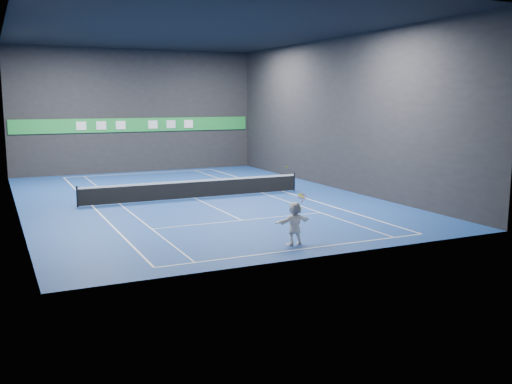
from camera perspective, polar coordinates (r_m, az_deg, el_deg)
name	(u,v)px	position (r m, az deg, el deg)	size (l,w,h in m)	color
ground	(195,198)	(31.40, -6.13, -0.63)	(26.00, 26.00, 0.00)	navy
ceiling	(192,29)	(31.16, -6.42, 15.91)	(26.00, 26.00, 0.00)	black
wall_back	(136,111)	(43.45, -11.90, 7.91)	(18.00, 0.10, 9.00)	black
wall_front	(321,125)	(19.13, 6.56, 6.65)	(18.00, 0.10, 9.00)	black
wall_left	(11,118)	(29.30, -23.28, 6.84)	(0.10, 26.00, 9.00)	black
wall_right	(336,114)	(34.93, 7.97, 7.75)	(0.10, 26.00, 9.00)	black
baseline_near	(303,249)	(20.77, 4.71, -5.70)	(10.98, 0.08, 0.01)	white
baseline_far	(142,173)	(42.70, -11.35, 1.85)	(10.98, 0.08, 0.01)	white
sideline_doubles_left	(92,206)	(30.10, -16.06, -1.36)	(0.08, 23.78, 0.01)	white
sideline_doubles_right	(283,191)	(33.56, 2.76, 0.06)	(0.08, 23.78, 0.01)	white
sideline_singles_left	(120,204)	(30.34, -13.48, -1.17)	(0.06, 23.78, 0.01)	white
sideline_singles_right	(262,193)	(32.94, 0.64, -0.11)	(0.06, 23.78, 0.01)	white
service_line_near	(242,220)	(25.54, -1.42, -2.84)	(8.23, 0.06, 0.01)	white
service_line_far	(163,183)	(37.44, -9.33, 0.90)	(8.23, 0.06, 0.01)	white
center_service_line	(195,198)	(31.40, -6.13, -0.62)	(0.06, 12.80, 0.01)	white
player	(295,223)	(21.14, 3.88, -3.16)	(1.51, 0.48, 1.63)	white
tennis_ball	(287,167)	(20.87, 3.08, 2.49)	(0.07, 0.07, 0.07)	yellow
tennis_net	(195,189)	(31.31, -6.15, 0.35)	(12.50, 0.10, 1.07)	black
sponsor_banner	(137,125)	(43.42, -11.83, 6.59)	(17.64, 0.11, 1.00)	green
tennis_racket	(302,198)	(21.16, 4.62, -0.60)	(0.44, 0.38, 0.75)	red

